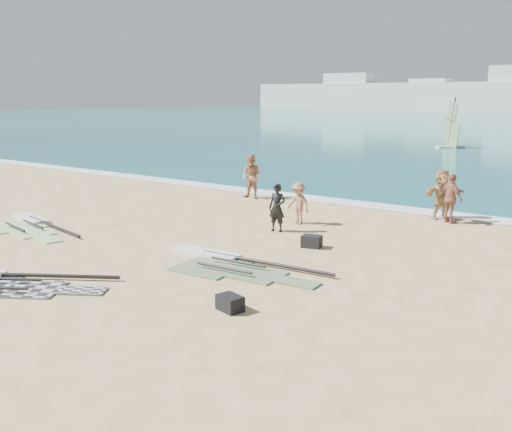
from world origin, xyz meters
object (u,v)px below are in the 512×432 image
Objects in this scene: beachgoer_back at (451,198)px; beachgoer_left at (252,177)px; beachgoer_mid at (298,203)px; beachgoer_right at (442,194)px; rig_green at (30,225)px; person_wetsuit at (277,208)px; rig_orange at (226,263)px; gear_bag_far at (230,303)px; gear_bag_near at (312,241)px.

beachgoer_left is at bearing 30.84° from beachgoer_back.
beachgoer_mid is at bearing 67.13° from beachgoer_back.
rig_green is at bearing 164.80° from beachgoer_right.
rig_green is 3.32× the size of beachgoer_mid.
beachgoer_mid is at bearing 84.05° from person_wetsuit.
rig_orange is 3.16× the size of person_wetsuit.
beachgoer_mid is (-1.07, 5.54, 0.71)m from rig_orange.
person_wetsuit is (-1.04, 4.10, 0.78)m from rig_orange.
beachgoer_back reaches higher than rig_orange.
gear_bag_far is 0.30× the size of beachgoer_right.
gear_bag_far is at bearing 114.20° from beachgoer_back.
beachgoer_mid is (4.47, -3.23, -0.24)m from beachgoer_left.
gear_bag_near reaches higher than gear_bag_far.
beachgoer_right reaches higher than beachgoer_back.
gear_bag_near is at bearing 67.88° from rig_orange.
beachgoer_left is (-7.78, 11.40, 0.83)m from gear_bag_far.
rig_orange is at bearing -59.22° from beachgoer_left.
beachgoer_back is at bearing 65.61° from rig_orange.
rig_green is at bearing -156.64° from person_wetsuit.
beachgoer_back is 0.96× the size of beachgoer_right.
gear_bag_far reaches higher than rig_orange.
rig_green is at bearing -110.45° from beachgoer_left.
beachgoer_mid is 5.54m from beachgoer_right.
gear_bag_far is (1.24, -5.62, -0.02)m from gear_bag_near.
beachgoer_back is (1.14, 11.56, 0.75)m from gear_bag_far.
beachgoer_back reaches higher than rig_green.
beachgoer_back is 0.73m from beachgoer_right.
beachgoer_right is at bearing 3.06° from beachgoer_left.
person_wetsuit reaches higher than rig_orange.
person_wetsuit is at bearing -77.98° from beachgoer_mid.
rig_orange is 3.15m from gear_bag_near.
beachgoer_left is 1.04× the size of beachgoer_right.
beachgoer_mid is (-2.07, 2.55, 0.58)m from gear_bag_near.
beachgoer_right is (3.90, 5.34, 0.13)m from person_wetsuit.
gear_bag_near is 0.31× the size of beachgoer_right.
gear_bag_far is 0.37× the size of beachgoer_mid.
person_wetsuit is at bearing 42.09° from rig_green.
beachgoer_mid is at bearing -37.36° from beachgoer_left.
gear_bag_near reaches higher than rig_green.
rig_green is 9.74m from beachgoer_left.
gear_bag_near is at bearing 30.87° from rig_green.
beachgoer_left is at bearing 128.94° from beachgoer_right.
person_wetsuit is at bearing 115.93° from gear_bag_far.
rig_green is 9.69m from beachgoer_mid.
rig_orange is at bearing -82.92° from person_wetsuit.
rig_orange is 2.74× the size of beachgoer_right.
gear_bag_near is 0.29× the size of beachgoer_left.
rig_orange is at bearing 99.14° from beachgoer_back.
gear_bag_near is 0.35× the size of person_wetsuit.
person_wetsuit is at bearing 178.17° from beachgoer_right.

